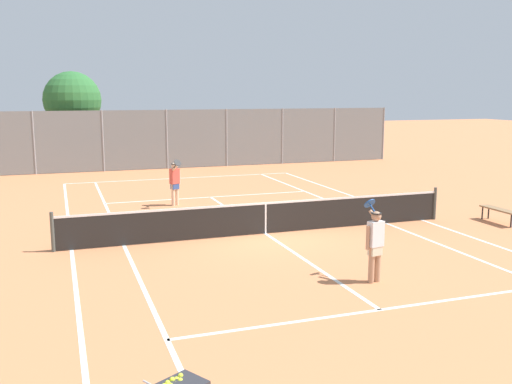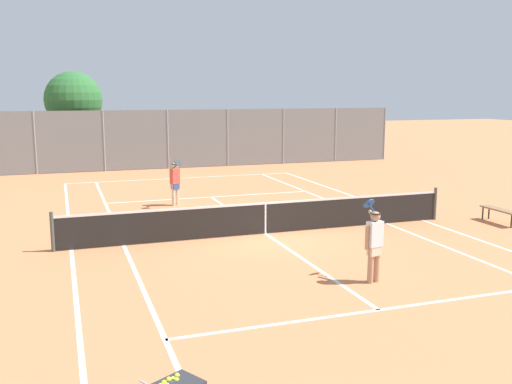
# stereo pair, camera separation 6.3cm
# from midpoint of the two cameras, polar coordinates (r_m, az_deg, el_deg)

# --- Properties ---
(ground_plane) EXTENTS (120.00, 120.00, 0.00)m
(ground_plane) POSITION_cam_midpoint_polar(r_m,az_deg,el_deg) (16.98, 0.85, -4.19)
(ground_plane) COLOR #CC7A4C
(court_line_markings) EXTENTS (11.10, 23.90, 0.01)m
(court_line_markings) POSITION_cam_midpoint_polar(r_m,az_deg,el_deg) (16.98, 0.85, -4.18)
(court_line_markings) COLOR silver
(court_line_markings) RESTS_ON ground
(tennis_net) EXTENTS (12.00, 0.10, 1.07)m
(tennis_net) POSITION_cam_midpoint_polar(r_m,az_deg,el_deg) (16.86, 0.85, -2.51)
(tennis_net) COLOR #474C47
(tennis_net) RESTS_ON ground
(player_near_side) EXTENTS (0.57, 0.81, 1.77)m
(player_near_side) POSITION_cam_midpoint_polar(r_m,az_deg,el_deg) (12.77, 11.67, -4.85)
(player_near_side) COLOR tan
(player_near_side) RESTS_ON ground
(player_far_left) EXTENTS (0.43, 0.90, 1.77)m
(player_far_left) POSITION_cam_midpoint_polar(r_m,az_deg,el_deg) (21.25, -8.20, 1.11)
(player_far_left) COLOR beige
(player_far_left) RESTS_ON ground
(loose_tennis_ball_0) EXTENTS (0.07, 0.07, 0.07)m
(loose_tennis_ball_0) POSITION_cam_midpoint_polar(r_m,az_deg,el_deg) (22.03, 3.70, -0.85)
(loose_tennis_ball_0) COLOR #D1DB33
(loose_tennis_ball_0) RESTS_ON ground
(loose_tennis_ball_1) EXTENTS (0.07, 0.07, 0.07)m
(loose_tennis_ball_1) POSITION_cam_midpoint_polar(r_m,az_deg,el_deg) (18.90, 1.41, -2.64)
(loose_tennis_ball_1) COLOR #D1DB33
(loose_tennis_ball_1) RESTS_ON ground
(courtside_bench) EXTENTS (0.36, 1.50, 0.47)m
(courtside_bench) POSITION_cam_midpoint_polar(r_m,az_deg,el_deg) (19.86, 23.12, -1.72)
(courtside_bench) COLOR olive
(courtside_bench) RESTS_ON ground
(back_fence) EXTENTS (27.37, 0.08, 3.25)m
(back_fence) POSITION_cam_midpoint_polar(r_m,az_deg,el_deg) (31.77, -8.95, 5.23)
(back_fence) COLOR gray
(back_fence) RESTS_ON ground
(tree_behind_left) EXTENTS (3.13, 3.13, 5.31)m
(tree_behind_left) POSITION_cam_midpoint_polar(r_m,az_deg,el_deg) (33.42, -17.97, 8.54)
(tree_behind_left) COLOR brown
(tree_behind_left) RESTS_ON ground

